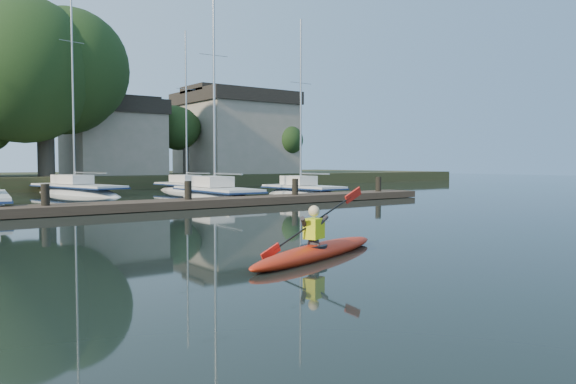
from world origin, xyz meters
TOP-DOWN VIEW (x-y plane):
  - ground at (0.00, 0.00)m, footprint 160.00×160.00m
  - kayak at (-0.71, 0.47)m, footprint 4.79×2.33m
  - dock at (0.00, 14.00)m, footprint 34.00×2.00m
  - sailboat_3 at (6.83, 18.24)m, footprint 2.64×8.57m
  - sailboat_4 at (12.81, 18.24)m, footprint 2.29×7.11m
  - sailboat_6 at (2.11, 27.82)m, footprint 4.29×10.60m
  - sailboat_7 at (9.51, 27.02)m, footprint 2.76×7.87m
  - shore at (1.61, 40.29)m, footprint 90.00×25.25m

SIDE VIEW (x-z plane):
  - sailboat_3 at x=6.83m, z-range -7.03..6.63m
  - sailboat_4 at x=12.81m, z-range -6.19..5.80m
  - sailboat_6 at x=2.11m, z-range -8.44..8.06m
  - sailboat_7 at x=9.51m, z-range -6.40..6.03m
  - ground at x=0.00m, z-range 0.00..0.00m
  - kayak at x=-0.71m, z-range -0.59..0.97m
  - dock at x=0.00m, z-range -0.70..1.10m
  - shore at x=1.61m, z-range -3.15..9.60m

